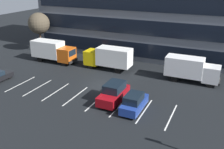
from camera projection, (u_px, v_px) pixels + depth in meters
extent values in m
plane|color=black|center=(102.00, 85.00, 32.87)|extent=(120.00, 120.00, 0.00)
cube|color=slate|center=(148.00, 0.00, 44.79)|extent=(36.80, 13.98, 18.00)
cube|color=black|center=(132.00, 49.00, 41.40)|extent=(35.33, 0.16, 2.30)
cube|color=black|center=(133.00, 27.00, 40.08)|extent=(35.33, 0.16, 2.30)
cube|color=black|center=(134.00, 3.00, 38.76)|extent=(35.33, 0.16, 2.30)
cube|color=silver|center=(21.00, 84.00, 33.23)|extent=(0.14, 5.40, 0.01)
cube|color=silver|center=(38.00, 88.00, 32.14)|extent=(0.14, 5.40, 0.01)
cube|color=silver|center=(56.00, 92.00, 31.05)|extent=(0.14, 5.40, 0.01)
cube|color=silver|center=(76.00, 96.00, 29.96)|extent=(0.14, 5.40, 0.01)
cube|color=silver|center=(97.00, 101.00, 28.87)|extent=(0.14, 5.40, 0.01)
cube|color=silver|center=(120.00, 106.00, 27.78)|extent=(0.14, 5.40, 0.01)
cube|color=silver|center=(144.00, 111.00, 26.69)|extent=(0.14, 5.40, 0.01)
cube|color=silver|center=(171.00, 117.00, 25.60)|extent=(0.14, 5.40, 0.01)
cube|color=white|center=(211.00, 74.00, 32.48)|extent=(2.04, 2.22, 2.04)
cube|color=black|center=(220.00, 72.00, 31.95)|extent=(0.06, 1.87, 0.90)
cube|color=white|center=(184.00, 66.00, 33.63)|extent=(4.82, 2.32, 2.50)
cube|color=black|center=(219.00, 82.00, 32.39)|extent=(0.19, 2.22, 0.37)
cylinder|color=black|center=(211.00, 79.00, 33.66)|extent=(0.93, 0.28, 0.93)
cylinder|color=black|center=(210.00, 84.00, 32.05)|extent=(0.93, 0.28, 0.93)
cylinder|color=black|center=(177.00, 74.00, 35.37)|extent=(0.93, 0.28, 0.93)
cylinder|color=black|center=(174.00, 79.00, 33.76)|extent=(0.93, 0.28, 0.93)
cube|color=yellow|center=(93.00, 57.00, 38.91)|extent=(2.11, 2.30, 2.11)
cube|color=black|center=(87.00, 54.00, 39.16)|extent=(0.06, 1.93, 0.93)
cube|color=white|center=(114.00, 57.00, 37.33)|extent=(4.99, 2.40, 2.59)
cube|color=black|center=(87.00, 62.00, 39.67)|extent=(0.19, 2.30, 0.38)
cylinder|color=black|center=(90.00, 66.00, 38.46)|extent=(0.96, 0.29, 0.96)
cylinder|color=black|center=(96.00, 62.00, 40.13)|extent=(0.96, 0.29, 0.96)
cylinder|color=black|center=(118.00, 70.00, 36.69)|extent=(0.96, 0.29, 0.96)
cylinder|color=black|center=(123.00, 66.00, 38.36)|extent=(0.96, 0.29, 0.96)
cube|color=#D85914|center=(67.00, 55.00, 40.08)|extent=(2.13, 2.32, 2.13)
cube|color=black|center=(72.00, 53.00, 39.51)|extent=(0.06, 1.95, 0.94)
cube|color=white|center=(48.00, 49.00, 41.28)|extent=(5.03, 2.42, 2.61)
cube|color=black|center=(73.00, 61.00, 39.98)|extent=(0.19, 2.32, 0.39)
cylinder|color=black|center=(71.00, 59.00, 41.31)|extent=(0.97, 0.29, 0.97)
cylinder|color=black|center=(64.00, 63.00, 39.62)|extent=(0.97, 0.29, 0.97)
cylinder|color=black|center=(48.00, 56.00, 43.09)|extent=(0.97, 0.29, 0.97)
cylinder|color=black|center=(40.00, 59.00, 41.41)|extent=(0.97, 0.29, 0.97)
cube|color=maroon|center=(114.00, 95.00, 28.33)|extent=(2.04, 4.82, 1.00)
cube|color=black|center=(115.00, 87.00, 28.19)|extent=(1.80, 2.65, 0.89)
cylinder|color=black|center=(115.00, 107.00, 26.84)|extent=(0.23, 0.71, 0.71)
cylinder|color=black|center=(100.00, 103.00, 27.54)|extent=(0.23, 0.71, 0.71)
cylinder|color=black|center=(126.00, 95.00, 29.45)|extent=(0.23, 0.71, 0.71)
cylinder|color=black|center=(112.00, 92.00, 30.14)|extent=(0.23, 0.71, 0.71)
cylinder|color=black|center=(2.00, 75.00, 35.33)|extent=(0.20, 0.55, 0.55)
cylinder|color=black|center=(10.00, 77.00, 34.77)|extent=(0.20, 0.55, 0.55)
cube|color=navy|center=(134.00, 104.00, 26.59)|extent=(1.79, 4.22, 0.87)
cube|color=black|center=(134.00, 98.00, 26.11)|extent=(1.57, 2.32, 0.78)
cylinder|color=black|center=(132.00, 101.00, 28.17)|extent=(0.20, 0.62, 0.62)
cylinder|color=black|center=(145.00, 104.00, 27.56)|extent=(0.20, 0.62, 0.62)
cylinder|color=black|center=(122.00, 112.00, 25.89)|extent=(0.20, 0.62, 0.62)
cylinder|color=black|center=(137.00, 115.00, 25.28)|extent=(0.20, 0.62, 0.62)
cylinder|color=#473323|center=(41.00, 42.00, 46.44)|extent=(0.28, 0.28, 3.70)
sphere|color=#4C4233|center=(39.00, 23.00, 45.22)|extent=(3.77, 3.77, 3.77)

